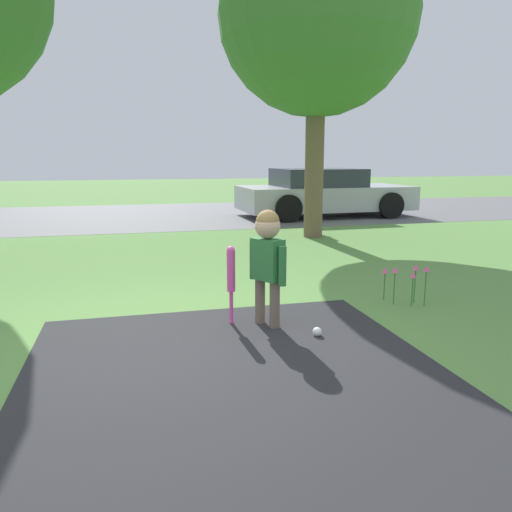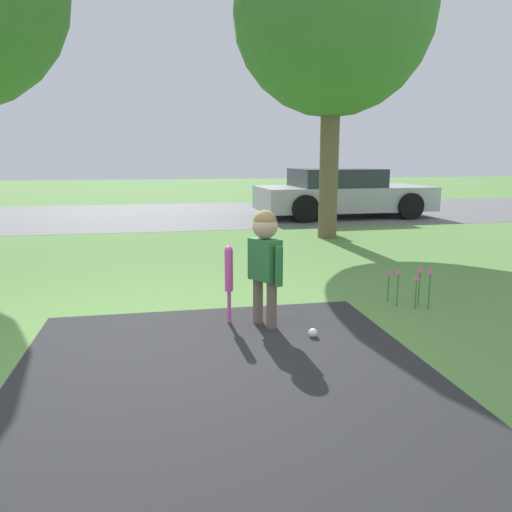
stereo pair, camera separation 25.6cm
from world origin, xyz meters
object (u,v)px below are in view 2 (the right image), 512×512
object	(u,v)px
child	(265,252)
baseball_bat	(229,274)
sports_ball	(313,333)
fire_hydrant	(328,213)
tree_far_lawn	(333,14)
parked_car	(342,194)

from	to	relation	value
child	baseball_bat	xyz separation A→B (m)	(-0.29, 0.12, -0.21)
sports_ball	child	bearing A→B (deg)	132.20
fire_hydrant	tree_far_lawn	bearing A→B (deg)	-109.45
fire_hydrant	parked_car	bearing A→B (deg)	64.43
child	parked_car	bearing A→B (deg)	125.01
baseball_bat	sports_ball	bearing A→B (deg)	-37.52
baseball_bat	parked_car	size ratio (longest dim) A/B	0.16
baseball_bat	child	bearing A→B (deg)	-21.64
baseball_bat	fire_hydrant	size ratio (longest dim) A/B	0.87
fire_hydrant	parked_car	size ratio (longest dim) A/B	0.19
baseball_bat	sports_ball	world-z (taller)	baseball_bat
parked_car	tree_far_lawn	distance (m)	4.67
child	sports_ball	world-z (taller)	child
baseball_bat	fire_hydrant	bearing A→B (deg)	62.18
child	fire_hydrant	distance (m)	5.52
fire_hydrant	tree_far_lawn	size ratio (longest dim) A/B	0.14
parked_car	fire_hydrant	bearing A→B (deg)	-117.48
tree_far_lawn	baseball_bat	bearing A→B (deg)	-118.64
sports_ball	tree_far_lawn	size ratio (longest dim) A/B	0.01
baseball_bat	fire_hydrant	world-z (taller)	fire_hydrant
sports_ball	tree_far_lawn	bearing A→B (deg)	69.88
parked_car	tree_far_lawn	size ratio (longest dim) A/B	0.76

